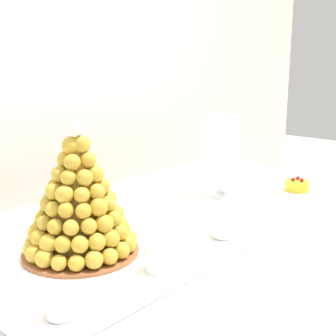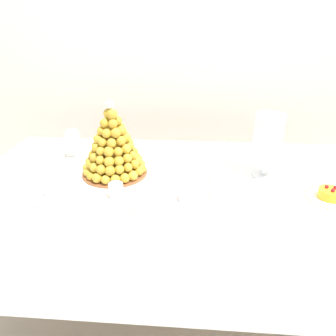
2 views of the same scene
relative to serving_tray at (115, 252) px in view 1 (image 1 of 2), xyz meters
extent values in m
cylinder|color=brown|center=(0.95, 0.39, -0.40)|extent=(0.04, 0.04, 0.75)
cube|color=brown|center=(0.19, 0.02, -0.02)|extent=(1.63, 0.86, 0.02)
cube|color=white|center=(0.19, 0.02, -0.01)|extent=(1.69, 0.92, 0.00)
cube|color=white|center=(0.19, 0.48, -0.14)|extent=(1.69, 0.01, 0.26)
cube|color=white|center=(1.04, 0.02, -0.14)|extent=(0.01, 0.92, 0.26)
cube|color=white|center=(0.00, 0.00, 0.00)|extent=(0.68, 0.43, 0.01)
cube|color=white|center=(0.00, -0.22, 0.01)|extent=(0.68, 0.01, 0.02)
cube|color=white|center=(0.00, 0.22, 0.01)|extent=(0.68, 0.01, 0.02)
cube|color=white|center=(0.34, 0.00, 0.01)|extent=(0.01, 0.43, 0.02)
cylinder|color=white|center=(0.00, 0.00, 0.00)|extent=(0.40, 0.40, 0.00)
cylinder|color=brown|center=(-0.06, 0.05, 0.01)|extent=(0.27, 0.27, 0.01)
cone|color=#AA7F25|center=(-0.06, 0.05, 0.14)|extent=(0.19, 0.19, 0.26)
sphere|color=gold|center=(0.05, 0.05, 0.03)|extent=(0.04, 0.04, 0.04)
sphere|color=gold|center=(0.05, 0.09, 0.03)|extent=(0.04, 0.04, 0.04)
sphere|color=gold|center=(0.03, 0.12, 0.03)|extent=(0.04, 0.04, 0.04)
sphere|color=gold|center=(0.00, 0.15, 0.03)|extent=(0.03, 0.03, 0.03)
sphere|color=gold|center=(-0.03, 0.16, 0.03)|extent=(0.04, 0.04, 0.04)
sphere|color=gold|center=(-0.07, 0.16, 0.03)|extent=(0.04, 0.04, 0.04)
sphere|color=gold|center=(-0.10, 0.16, 0.03)|extent=(0.04, 0.04, 0.04)
sphere|color=gold|center=(-0.13, 0.14, 0.03)|extent=(0.04, 0.04, 0.04)
sphere|color=gold|center=(-0.16, 0.11, 0.03)|extent=(0.04, 0.04, 0.04)
sphere|color=gold|center=(-0.17, 0.07, 0.03)|extent=(0.04, 0.04, 0.04)
sphere|color=gold|center=(-0.17, 0.03, 0.03)|extent=(0.04, 0.04, 0.04)
sphere|color=gold|center=(-0.16, 0.00, 0.03)|extent=(0.03, 0.03, 0.03)
sphere|color=gold|center=(-0.13, -0.03, 0.03)|extent=(0.04, 0.04, 0.04)
sphere|color=gold|center=(-0.10, -0.05, 0.03)|extent=(0.04, 0.04, 0.04)
sphere|color=gold|center=(-0.07, -0.06, 0.03)|extent=(0.04, 0.04, 0.04)
sphere|color=gold|center=(-0.03, -0.06, 0.03)|extent=(0.04, 0.04, 0.04)
sphere|color=gold|center=(0.00, -0.04, 0.03)|extent=(0.04, 0.04, 0.04)
sphere|color=gold|center=(0.03, -0.02, 0.03)|extent=(0.04, 0.04, 0.04)
sphere|color=gold|center=(0.05, 0.02, 0.03)|extent=(0.04, 0.04, 0.04)
sphere|color=gold|center=(0.03, 0.09, 0.06)|extent=(0.04, 0.04, 0.04)
sphere|color=gold|center=(0.02, 0.12, 0.06)|extent=(0.04, 0.04, 0.04)
sphere|color=gold|center=(-0.01, 0.14, 0.06)|extent=(0.04, 0.04, 0.04)
sphere|color=gold|center=(-0.05, 0.15, 0.06)|extent=(0.04, 0.04, 0.04)
sphere|color=gold|center=(-0.08, 0.15, 0.06)|extent=(0.04, 0.04, 0.04)
sphere|color=gold|center=(-0.11, 0.13, 0.06)|extent=(0.04, 0.04, 0.04)
sphere|color=gold|center=(-0.14, 0.11, 0.06)|extent=(0.04, 0.04, 0.04)
sphere|color=gold|center=(-0.15, 0.07, 0.06)|extent=(0.04, 0.04, 0.04)
sphere|color=gold|center=(-0.15, 0.04, 0.06)|extent=(0.04, 0.04, 0.04)
sphere|color=gold|center=(-0.14, 0.00, 0.06)|extent=(0.04, 0.04, 0.04)
sphere|color=gold|center=(-0.12, -0.02, 0.06)|extent=(0.04, 0.04, 0.04)
sphere|color=gold|center=(-0.09, -0.04, 0.06)|extent=(0.04, 0.04, 0.04)
sphere|color=gold|center=(-0.05, -0.04, 0.06)|extent=(0.04, 0.04, 0.04)
sphere|color=gold|center=(-0.02, -0.04, 0.06)|extent=(0.04, 0.04, 0.04)
sphere|color=gold|center=(0.01, -0.01, 0.06)|extent=(0.04, 0.04, 0.04)
sphere|color=gold|center=(0.03, 0.02, 0.06)|extent=(0.04, 0.04, 0.04)
sphere|color=gold|center=(0.04, 0.05, 0.06)|extent=(0.04, 0.04, 0.04)
sphere|color=gold|center=(0.01, 0.11, 0.09)|extent=(0.04, 0.04, 0.04)
sphere|color=gold|center=(-0.02, 0.13, 0.10)|extent=(0.04, 0.04, 0.04)
sphere|color=gold|center=(-0.06, 0.14, 0.09)|extent=(0.04, 0.04, 0.04)
sphere|color=gold|center=(-0.10, 0.13, 0.09)|extent=(0.04, 0.04, 0.04)
sphere|color=gold|center=(-0.12, 0.10, 0.09)|extent=(0.03, 0.03, 0.03)
sphere|color=gold|center=(-0.14, 0.07, 0.09)|extent=(0.03, 0.03, 0.03)
sphere|color=gold|center=(-0.14, 0.03, 0.10)|extent=(0.03, 0.03, 0.03)
sphere|color=gold|center=(-0.12, 0.00, 0.10)|extent=(0.04, 0.04, 0.04)
sphere|color=gold|center=(-0.09, -0.02, 0.10)|extent=(0.04, 0.04, 0.04)
sphere|color=gold|center=(-0.05, -0.03, 0.09)|extent=(0.04, 0.04, 0.04)
sphere|color=gold|center=(-0.02, -0.02, 0.09)|extent=(0.04, 0.04, 0.04)
sphere|color=gold|center=(0.01, 0.00, 0.10)|extent=(0.04, 0.04, 0.04)
sphere|color=gold|center=(0.02, 0.04, 0.09)|extent=(0.04, 0.04, 0.04)
sphere|color=gold|center=(0.02, 0.07, 0.10)|extent=(0.03, 0.03, 0.03)
sphere|color=gold|center=(-0.02, 0.11, 0.13)|extent=(0.04, 0.04, 0.04)
sphere|color=gold|center=(-0.06, 0.12, 0.13)|extent=(0.04, 0.04, 0.04)
sphere|color=gold|center=(-0.09, 0.11, 0.13)|extent=(0.04, 0.04, 0.04)
sphere|color=gold|center=(-0.12, 0.09, 0.13)|extent=(0.04, 0.04, 0.04)
sphere|color=gold|center=(-0.13, 0.05, 0.13)|extent=(0.03, 0.03, 0.03)
sphere|color=gold|center=(-0.12, 0.02, 0.13)|extent=(0.04, 0.04, 0.04)
sphere|color=gold|center=(-0.09, -0.01, 0.13)|extent=(0.04, 0.04, 0.04)
sphere|color=gold|center=(-0.06, -0.02, 0.13)|extent=(0.04, 0.04, 0.04)
sphere|color=gold|center=(-0.02, -0.01, 0.13)|extent=(0.04, 0.04, 0.04)
sphere|color=gold|center=(0.00, 0.02, 0.13)|extent=(0.04, 0.04, 0.04)
sphere|color=gold|center=(0.01, 0.05, 0.13)|extent=(0.04, 0.04, 0.04)
sphere|color=gold|center=(0.00, 0.09, 0.13)|extent=(0.04, 0.04, 0.04)
sphere|color=gold|center=(-0.05, 0.11, 0.16)|extent=(0.04, 0.04, 0.04)
sphere|color=gold|center=(-0.08, 0.10, 0.16)|extent=(0.04, 0.04, 0.04)
sphere|color=gold|center=(-0.11, 0.07, 0.16)|extent=(0.04, 0.04, 0.04)
sphere|color=gold|center=(-0.11, 0.03, 0.16)|extent=(0.04, 0.04, 0.04)
sphere|color=gold|center=(-0.08, 0.01, 0.16)|extent=(0.04, 0.04, 0.04)
sphere|color=gold|center=(-0.05, 0.00, 0.16)|extent=(0.04, 0.04, 0.04)
sphere|color=gold|center=(-0.02, 0.02, 0.16)|extent=(0.04, 0.04, 0.04)
sphere|color=gold|center=(0.00, 0.05, 0.16)|extent=(0.04, 0.04, 0.04)
sphere|color=gold|center=(-0.02, 0.09, 0.16)|extent=(0.04, 0.04, 0.04)
sphere|color=gold|center=(-0.06, 0.09, 0.19)|extent=(0.04, 0.04, 0.04)
sphere|color=gold|center=(-0.09, 0.07, 0.20)|extent=(0.04, 0.04, 0.04)
sphere|color=gold|center=(-0.09, 0.04, 0.19)|extent=(0.03, 0.03, 0.03)
sphere|color=gold|center=(-0.07, 0.01, 0.19)|extent=(0.04, 0.04, 0.04)
sphere|color=gold|center=(-0.03, 0.02, 0.19)|extent=(0.04, 0.04, 0.04)
sphere|color=gold|center=(-0.02, 0.05, 0.19)|extent=(0.04, 0.04, 0.04)
sphere|color=gold|center=(-0.03, 0.08, 0.19)|extent=(0.04, 0.04, 0.04)
sphere|color=gold|center=(-0.07, 0.08, 0.22)|extent=(0.04, 0.04, 0.04)
sphere|color=gold|center=(-0.08, 0.04, 0.22)|extent=(0.04, 0.04, 0.04)
sphere|color=gold|center=(-0.04, 0.03, 0.23)|extent=(0.04, 0.04, 0.04)
sphere|color=gold|center=(-0.03, 0.07, 0.23)|extent=(0.04, 0.04, 0.04)
sphere|color=gold|center=(-0.07, 0.06, 0.26)|extent=(0.04, 0.04, 0.04)
sphere|color=gold|center=(-0.05, 0.05, 0.26)|extent=(0.04, 0.04, 0.04)
sphere|color=white|center=(-0.06, 0.05, 0.30)|extent=(0.03, 0.03, 0.03)
cylinder|color=silver|center=(-0.25, -0.14, 0.03)|extent=(0.05, 0.05, 0.05)
cylinder|color=#F4EAC6|center=(-0.25, -0.14, 0.01)|extent=(0.05, 0.05, 0.02)
cylinder|color=white|center=(-0.25, -0.14, 0.03)|extent=(0.05, 0.05, 0.02)
sphere|color=brown|center=(-0.25, -0.13, 0.04)|extent=(0.01, 0.01, 0.01)
cylinder|color=silver|center=(-0.01, -0.14, 0.03)|extent=(0.05, 0.05, 0.06)
cylinder|color=brown|center=(-0.01, -0.14, 0.02)|extent=(0.05, 0.05, 0.02)
cylinder|color=#8C603D|center=(-0.01, -0.14, 0.04)|extent=(0.05, 0.05, 0.02)
sphere|color=brown|center=(-0.01, -0.14, 0.05)|extent=(0.01, 0.01, 0.01)
cylinder|color=silver|center=(0.25, -0.14, 0.03)|extent=(0.06, 0.06, 0.05)
cylinder|color=#F4EAC6|center=(0.25, -0.14, 0.01)|extent=(0.06, 0.06, 0.02)
cylinder|color=white|center=(0.25, -0.14, 0.03)|extent=(0.06, 0.06, 0.01)
sphere|color=brown|center=(0.25, -0.14, 0.04)|extent=(0.02, 0.02, 0.02)
cylinder|color=white|center=(0.56, 0.09, 0.00)|extent=(0.09, 0.09, 0.01)
cylinder|color=white|center=(0.56, 0.09, 0.04)|extent=(0.02, 0.02, 0.08)
cylinder|color=white|center=(0.56, 0.09, 0.17)|extent=(0.11, 0.11, 0.18)
cylinder|color=yellow|center=(0.58, 0.10, 0.09)|extent=(0.05, 0.05, 0.05)
cylinder|color=yellow|center=(0.55, 0.12, 0.09)|extent=(0.05, 0.04, 0.05)
cylinder|color=#9ED860|center=(0.56, 0.08, 0.09)|extent=(0.05, 0.05, 0.03)
cylinder|color=#9ED860|center=(0.59, 0.11, 0.11)|extent=(0.06, 0.05, 0.05)
cylinder|color=pink|center=(0.54, 0.11, 0.11)|extent=(0.04, 0.04, 0.03)
cylinder|color=#72B2E0|center=(0.57, 0.08, 0.11)|extent=(0.04, 0.04, 0.03)
cylinder|color=#72B2E0|center=(0.57, 0.10, 0.13)|extent=(0.05, 0.05, 0.05)
cylinder|color=yellow|center=(0.53, 0.10, 0.13)|extent=(0.05, 0.04, 0.05)
cylinder|color=brown|center=(0.56, 0.06, 0.13)|extent=(0.06, 0.04, 0.06)
cylinder|color=pink|center=(0.57, 0.09, 0.13)|extent=(0.05, 0.05, 0.05)
cylinder|color=#E54C47|center=(0.55, 0.11, 0.15)|extent=(0.05, 0.04, 0.04)
cylinder|color=#9ED860|center=(0.54, 0.09, 0.15)|extent=(0.05, 0.04, 0.05)
cylinder|color=brown|center=(0.57, 0.08, 0.15)|extent=(0.05, 0.05, 0.04)
cylinder|color=#D199D8|center=(0.58, 0.10, 0.15)|extent=(0.04, 0.04, 0.04)
cylinder|color=#72B2E0|center=(0.55, 0.10, 0.17)|extent=(0.04, 0.04, 0.03)
cylinder|color=#72B2E0|center=(0.54, 0.08, 0.17)|extent=(0.05, 0.04, 0.05)
cylinder|color=pink|center=(0.57, 0.08, 0.17)|extent=(0.05, 0.05, 0.05)
cylinder|color=yellow|center=(0.57, 0.12, 0.17)|extent=(0.04, 0.04, 0.04)
cylinder|color=yellow|center=(0.54, 0.09, 0.19)|extent=(0.05, 0.05, 0.04)
cylinder|color=#E54C47|center=(0.56, 0.07, 0.19)|extent=(0.06, 0.04, 0.06)
cylinder|color=#F9A54C|center=(0.58, 0.09, 0.19)|extent=(0.05, 0.05, 0.04)
cylinder|color=pink|center=(0.56, 0.12, 0.19)|extent=(0.05, 0.05, 0.04)
cylinder|color=yellow|center=(0.54, 0.08, 0.21)|extent=(0.05, 0.05, 0.04)
cylinder|color=#D199D8|center=(0.59, 0.08, 0.21)|extent=(0.05, 0.04, 0.05)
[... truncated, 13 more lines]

